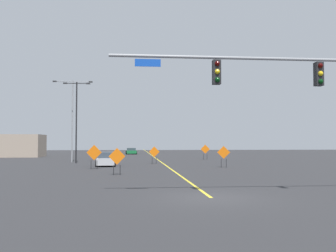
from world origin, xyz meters
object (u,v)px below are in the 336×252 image
object	(u,v)px
construction_sign_left_shoulder	(117,158)
construction_sign_left_lane	(94,154)
traffic_signal_assembly	(314,84)
car_silver_distant	(106,160)
street_lamp_far_left	(76,116)
construction_sign_right_shoulder	(224,154)
car_green_passing	(131,151)
construction_sign_right_lane	(154,153)
street_lamp_near_right	(72,114)
construction_sign_median_near	(205,150)

from	to	relation	value
construction_sign_left_shoulder	construction_sign_left_lane	distance (m)	6.47
traffic_signal_assembly	car_silver_distant	distance (m)	24.75
street_lamp_far_left	construction_sign_left_lane	world-z (taller)	street_lamp_far_left
construction_sign_right_shoulder	car_silver_distant	bearing A→B (deg)	163.17
car_green_passing	traffic_signal_assembly	bearing A→B (deg)	-81.88
traffic_signal_assembly	construction_sign_right_shoulder	size ratio (longest dim) A/B	6.88
construction_sign_right_lane	construction_sign_right_shoulder	size ratio (longest dim) A/B	0.94
street_lamp_near_right	construction_sign_median_near	xyz separation A→B (m)	(17.08, 5.51, -4.44)
street_lamp_near_right	construction_sign_left_shoulder	world-z (taller)	street_lamp_near_right
traffic_signal_assembly	car_green_passing	bearing A→B (deg)	98.12
construction_sign_left_shoulder	traffic_signal_assembly	bearing A→B (deg)	-51.25
traffic_signal_assembly	car_green_passing	size ratio (longest dim) A/B	3.03
construction_sign_right_shoulder	street_lamp_near_right	bearing A→B (deg)	146.40
construction_sign_left_shoulder	construction_sign_median_near	bearing A→B (deg)	64.47
construction_sign_right_shoulder	car_green_passing	distance (m)	41.42
traffic_signal_assembly	construction_sign_left_shoulder	xyz separation A→B (m)	(-9.14, 11.39, -3.69)
traffic_signal_assembly	construction_sign_right_lane	distance (m)	26.02
construction_sign_left_lane	car_silver_distant	size ratio (longest dim) A/B	0.52
car_silver_distant	traffic_signal_assembly	bearing A→B (deg)	-63.98
construction_sign_right_lane	construction_sign_right_shoulder	bearing A→B (deg)	-46.96
car_silver_distant	car_green_passing	world-z (taller)	car_silver_distant
construction_sign_right_lane	car_silver_distant	distance (m)	5.99
construction_sign_median_near	construction_sign_right_shoulder	xyz separation A→B (m)	(-1.38, -15.95, -0.01)
construction_sign_median_near	construction_sign_right_lane	xyz separation A→B (m)	(-7.55, -9.34, -0.10)
car_green_passing	car_silver_distant	bearing A→B (deg)	-93.52
street_lamp_far_left	construction_sign_right_lane	xyz separation A→B (m)	(8.76, -1.88, -4.14)
construction_sign_median_near	street_lamp_far_left	bearing A→B (deg)	-155.44
street_lamp_near_right	street_lamp_far_left	bearing A→B (deg)	-68.41
street_lamp_far_left	construction_sign_median_near	xyz separation A→B (m)	(16.31, 7.46, -4.03)
construction_sign_right_lane	construction_sign_left_lane	distance (m)	9.59
construction_sign_left_lane	traffic_signal_assembly	bearing A→B (deg)	-56.82
traffic_signal_assembly	construction_sign_left_lane	bearing A→B (deg)	123.18
street_lamp_far_left	construction_sign_median_near	world-z (taller)	street_lamp_far_left
street_lamp_near_right	car_silver_distant	world-z (taller)	street_lamp_near_right
construction_sign_median_near	construction_sign_right_lane	size ratio (longest dim) A/B	1.07
construction_sign_right_lane	street_lamp_near_right	bearing A→B (deg)	158.13
street_lamp_near_right	construction_sign_right_shoulder	distance (m)	19.37
traffic_signal_assembly	construction_sign_right_lane	size ratio (longest dim) A/B	7.30
construction_sign_right_shoulder	construction_sign_left_lane	bearing A→B (deg)	-174.85
construction_sign_left_shoulder	construction_sign_left_lane	size ratio (longest dim) A/B	0.91
construction_sign_right_lane	construction_sign_right_shoulder	distance (m)	9.04
construction_sign_right_shoulder	construction_sign_left_lane	size ratio (longest dim) A/B	0.95
construction_sign_left_shoulder	construction_sign_right_shoulder	bearing A→B (deg)	36.48
construction_sign_left_lane	car_green_passing	distance (m)	41.63
construction_sign_right_lane	traffic_signal_assembly	bearing A→B (deg)	-77.28
construction_sign_right_shoulder	car_green_passing	bearing A→B (deg)	102.42
construction_sign_right_lane	construction_sign_left_lane	world-z (taller)	construction_sign_left_lane
traffic_signal_assembly	street_lamp_far_left	world-z (taller)	street_lamp_far_left
construction_sign_median_near	construction_sign_right_lane	world-z (taller)	construction_sign_median_near
construction_sign_left_shoulder	construction_sign_median_near	distance (m)	25.57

